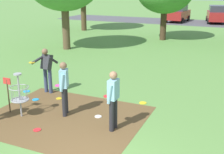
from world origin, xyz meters
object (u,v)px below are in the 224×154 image
at_px(player_throwing, 47,68).
at_px(frisbee_by_tee, 27,91).
at_px(parked_car_leftmost, 178,13).
at_px(frisbee_far_left, 143,103).
at_px(frisbee_scattered_a, 98,117).
at_px(disc_golf_basket, 18,93).
at_px(player_waiting_left, 64,86).
at_px(player_foreground_watching, 113,97).
at_px(frisbee_far_right, 59,98).
at_px(frisbee_scattered_b, 37,130).
at_px(parked_car_center_left, 217,14).
at_px(frisbee_near_basket, 36,100).

bearing_deg(player_throwing, frisbee_by_tee, -162.78).
bearing_deg(parked_car_leftmost, frisbee_far_left, -80.80).
bearing_deg(player_throwing, frisbee_scattered_a, -23.15).
height_order(disc_golf_basket, frisbee_by_tee, disc_golf_basket).
height_order(player_waiting_left, frisbee_far_left, player_waiting_left).
xyz_separation_m(player_foreground_watching, frisbee_far_right, (-2.72, 1.32, -0.96)).
relative_size(player_throwing, player_waiting_left, 1.00).
bearing_deg(frisbee_scattered_b, parked_car_leftmost, 93.84).
distance_m(frisbee_far_right, frisbee_scattered_b, 2.39).
xyz_separation_m(player_foreground_watching, player_throwing, (-3.45, 1.70, 0.02)).
bearing_deg(frisbee_far_right, parked_car_leftmost, 92.38).
relative_size(frisbee_far_right, parked_car_center_left, 0.05).
distance_m(player_throwing, frisbee_far_right, 1.27).
bearing_deg(player_throwing, frisbee_scattered_b, -59.98).
distance_m(player_waiting_left, parked_car_center_left, 26.78).
bearing_deg(player_throwing, player_waiting_left, -40.22).
xyz_separation_m(player_waiting_left, frisbee_far_left, (1.93, 1.89, -0.96)).
distance_m(frisbee_scattered_b, parked_car_leftmost, 27.42).
height_order(frisbee_far_left, frisbee_far_right, same).
height_order(player_foreground_watching, player_throwing, same).
xyz_separation_m(frisbee_scattered_b, parked_car_center_left, (2.21, 27.91, 0.91)).
bearing_deg(frisbee_scattered_b, player_throwing, 120.02).
distance_m(frisbee_by_tee, parked_car_center_left, 25.95).
bearing_deg(frisbee_scattered_a, player_throwing, 156.85).
relative_size(parked_car_leftmost, parked_car_center_left, 0.97).
height_order(disc_golf_basket, frisbee_far_left, disc_golf_basket).
bearing_deg(parked_car_leftmost, frisbee_by_tee, -91.17).
height_order(frisbee_near_basket, frisbee_scattered_a, same).
height_order(player_foreground_watching, frisbee_by_tee, player_foreground_watching).
relative_size(frisbee_far_left, frisbee_scattered_b, 1.17).
xyz_separation_m(player_foreground_watching, parked_car_leftmost, (-3.76, 26.42, -0.05)).
height_order(frisbee_far_right, parked_car_leftmost, parked_car_leftmost).
bearing_deg(player_waiting_left, player_throwing, 139.78).
bearing_deg(player_waiting_left, frisbee_far_left, 44.32).
distance_m(player_waiting_left, frisbee_far_left, 2.86).
xyz_separation_m(player_waiting_left, parked_car_leftmost, (-2.00, 26.14, -0.05)).
bearing_deg(frisbee_scattered_a, frisbee_by_tee, 165.70).
height_order(player_throwing, frisbee_near_basket, player_throwing).
height_order(frisbee_near_basket, parked_car_center_left, parked_car_center_left).
bearing_deg(frisbee_scattered_a, frisbee_far_left, 60.39).
relative_size(disc_golf_basket, parked_car_center_left, 0.31).
bearing_deg(player_throwing, player_foreground_watching, -26.28).
bearing_deg(frisbee_far_left, player_foreground_watching, -94.36).
xyz_separation_m(disc_golf_basket, frisbee_scattered_b, (1.08, -0.56, -0.74)).
distance_m(frisbee_near_basket, frisbee_far_left, 3.80).
relative_size(frisbee_near_basket, frisbee_far_right, 1.17).
height_order(disc_golf_basket, parked_car_leftmost, parked_car_leftmost).
xyz_separation_m(frisbee_near_basket, frisbee_by_tee, (-0.85, 0.55, 0.00)).
relative_size(frisbee_scattered_a, parked_car_leftmost, 0.05).
bearing_deg(parked_car_center_left, frisbee_by_tee, -100.11).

